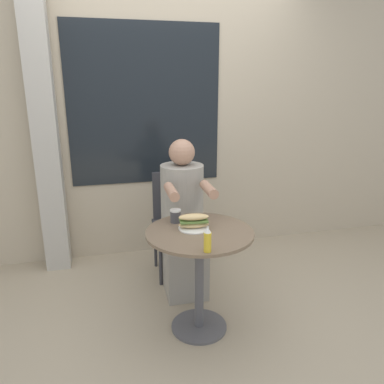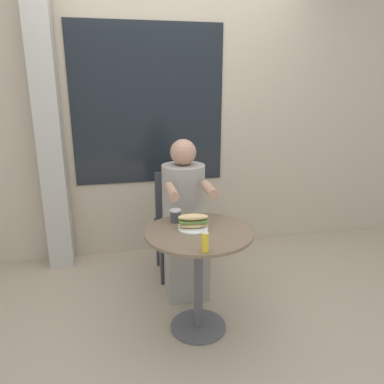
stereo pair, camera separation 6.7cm
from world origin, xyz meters
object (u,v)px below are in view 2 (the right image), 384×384
Objects in this scene: diner_chair at (177,213)px; sandwich_on_plate at (193,222)px; drink_cup at (175,216)px; condiment_bottle at (205,240)px; cafe_table at (199,259)px; seated_diner at (184,227)px.

diner_chair is 4.32× the size of sandwich_on_plate.
drink_cup is 0.60× the size of condiment_bottle.
condiment_bottle reaches higher than cafe_table.
condiment_bottle is at bearing -96.99° from cafe_table.
sandwich_on_plate is 1.38× the size of condiment_bottle.
sandwich_on_plate is 2.29× the size of drink_cup.
condiment_bottle is (0.08, -0.48, 0.03)m from drink_cup.
cafe_table is 0.24m from sandwich_on_plate.
cafe_table is 0.87m from diner_chair.
sandwich_on_plate is 0.17m from drink_cup.
seated_diner is at bearing 88.58° from cafe_table.
seated_diner is (0.01, 0.52, 0.01)m from cafe_table.
diner_chair is 0.34m from seated_diner.
seated_diner is at bearing 85.33° from sandwich_on_plate.
seated_diner reaches higher than drink_cup.
condiment_bottle is (-0.05, -0.82, 0.25)m from seated_diner.
drink_cup is at bearing 122.36° from sandwich_on_plate.
sandwich_on_plate is at bearing -57.64° from drink_cup.
diner_chair is at bearing -88.94° from seated_diner.
cafe_table is 0.82× the size of diner_chair.
condiment_bottle is at bearing -80.65° from drink_cup.
diner_chair is 1.19m from condiment_bottle.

